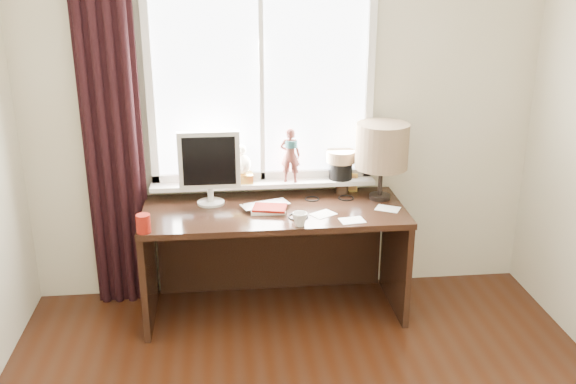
{
  "coord_description": "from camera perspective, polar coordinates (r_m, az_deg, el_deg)",
  "views": [
    {
      "loc": [
        -0.42,
        -2.23,
        2.26
      ],
      "look_at": [
        -0.05,
        1.25,
        1.0
      ],
      "focal_mm": 40.0,
      "sensor_mm": 36.0,
      "label": 1
    }
  ],
  "objects": [
    {
      "name": "wall_back",
      "position": [
        4.36,
        -0.39,
        7.06
      ],
      "size": [
        3.5,
        0.0,
        2.6
      ],
      "primitive_type": "cube",
      "rotation": [
        1.57,
        0.0,
        0.0
      ],
      "color": "#C2B790",
      "rests_on": "ground"
    },
    {
      "name": "laptop",
      "position": [
        4.19,
        -2.03,
        -1.19
      ],
      "size": [
        0.36,
        0.29,
        0.02
      ],
      "primitive_type": "imported",
      "rotation": [
        0.0,
        0.0,
        0.33
      ],
      "color": "silver",
      "rests_on": "desk"
    },
    {
      "name": "mug",
      "position": [
        3.88,
        1.07,
        -2.4
      ],
      "size": [
        0.12,
        0.12,
        0.09
      ],
      "primitive_type": "imported",
      "rotation": [
        0.0,
        0.0,
        0.96
      ],
      "color": "white",
      "rests_on": "desk"
    },
    {
      "name": "red_cup",
      "position": [
        3.88,
        -12.73,
        -2.75
      ],
      "size": [
        0.08,
        0.08,
        0.11
      ],
      "primitive_type": "cylinder",
      "color": "maroon",
      "rests_on": "desk"
    },
    {
      "name": "window",
      "position": [
        4.3,
        -1.97,
        7.01
      ],
      "size": [
        1.52,
        0.2,
        1.4
      ],
      "color": "white",
      "rests_on": "ground"
    },
    {
      "name": "curtain",
      "position": [
        4.35,
        -15.28,
        3.83
      ],
      "size": [
        0.38,
        0.09,
        2.25
      ],
      "color": "black",
      "rests_on": "floor"
    },
    {
      "name": "desk",
      "position": [
        4.34,
        -1.32,
        -4.04
      ],
      "size": [
        1.7,
        0.7,
        0.75
      ],
      "color": "black",
      "rests_on": "floor"
    },
    {
      "name": "monitor",
      "position": [
        4.19,
        -7.01,
        2.53
      ],
      "size": [
        0.4,
        0.18,
        0.49
      ],
      "color": "beige",
      "rests_on": "desk"
    },
    {
      "name": "notebook_stack",
      "position": [
        4.12,
        -1.73,
        -1.51
      ],
      "size": [
        0.24,
        0.19,
        0.03
      ],
      "color": "beige",
      "rests_on": "desk"
    },
    {
      "name": "brush_holder",
      "position": [
        4.45,
        4.82,
        0.7
      ],
      "size": [
        0.09,
        0.09,
        0.25
      ],
      "color": "black",
      "rests_on": "desk"
    },
    {
      "name": "icon_frame",
      "position": [
        4.48,
        5.57,
        0.86
      ],
      "size": [
        0.1,
        0.04,
        0.13
      ],
      "color": "gold",
      "rests_on": "desk"
    },
    {
      "name": "table_lamp",
      "position": [
        4.27,
        8.36,
        3.99
      ],
      "size": [
        0.35,
        0.35,
        0.52
      ],
      "color": "black",
      "rests_on": "desk"
    },
    {
      "name": "loose_papers",
      "position": [
        4.09,
        5.94,
        -1.98
      ],
      "size": [
        0.62,
        0.32,
        0.0
      ],
      "color": "white",
      "rests_on": "desk"
    },
    {
      "name": "desk_cables",
      "position": [
        4.2,
        2.61,
        -1.25
      ],
      "size": [
        0.51,
        0.44,
        0.01
      ],
      "color": "black",
      "rests_on": "desk"
    }
  ]
}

